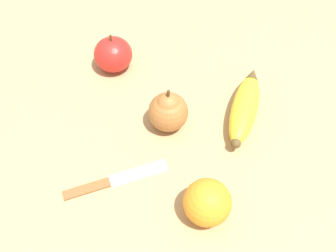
# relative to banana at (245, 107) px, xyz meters

# --- Properties ---
(ground_plane) EXTENTS (3.00, 3.00, 0.00)m
(ground_plane) POSITION_rel_banana_xyz_m (0.08, 0.12, -0.02)
(ground_plane) COLOR tan
(banana) EXTENTS (0.12, 0.17, 0.04)m
(banana) POSITION_rel_banana_xyz_m (0.00, 0.00, 0.00)
(banana) COLOR yellow
(banana) RESTS_ON ground_plane
(orange) EXTENTS (0.07, 0.07, 0.07)m
(orange) POSITION_rel_banana_xyz_m (-0.09, 0.19, 0.01)
(orange) COLOR orange
(orange) RESTS_ON ground_plane
(pear) EXTENTS (0.07, 0.07, 0.09)m
(pear) POSITION_rel_banana_xyz_m (0.08, 0.11, 0.02)
(pear) COLOR #A36633
(pear) RESTS_ON ground_plane
(apple) EXTENTS (0.07, 0.07, 0.08)m
(apple) POSITION_rel_banana_xyz_m (0.26, 0.09, 0.01)
(apple) COLOR red
(apple) RESTS_ON ground_plane
(paring_knife) EXTENTS (0.09, 0.16, 0.01)m
(paring_knife) POSITION_rel_banana_xyz_m (0.05, 0.26, -0.02)
(paring_knife) COLOR silver
(paring_knife) RESTS_ON ground_plane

